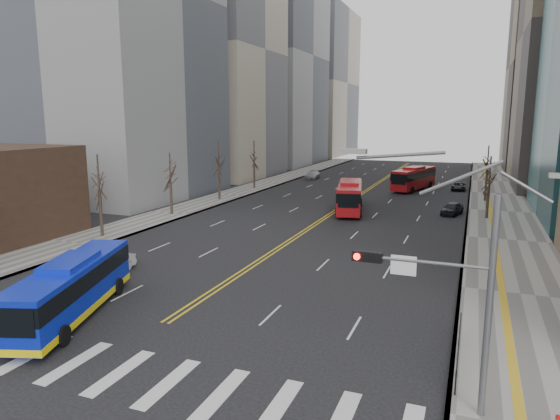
# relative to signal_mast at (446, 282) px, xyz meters

# --- Properties ---
(ground) EXTENTS (220.00, 220.00, 0.00)m
(ground) POSITION_rel_signal_mast_xyz_m (-13.77, -2.00, -4.86)
(ground) COLOR black
(sidewalk_right) EXTENTS (7.00, 130.00, 0.15)m
(sidewalk_right) POSITION_rel_signal_mast_xyz_m (3.73, 43.00, -4.78)
(sidewalk_right) COLOR slate
(sidewalk_right) RESTS_ON ground
(sidewalk_left) EXTENTS (5.00, 130.00, 0.15)m
(sidewalk_left) POSITION_rel_signal_mast_xyz_m (-30.27, 43.00, -4.78)
(sidewalk_left) COLOR slate
(sidewalk_left) RESTS_ON ground
(crosswalk) EXTENTS (26.70, 4.00, 0.01)m
(crosswalk) POSITION_rel_signal_mast_xyz_m (-13.77, -2.00, -4.85)
(crosswalk) COLOR silver
(crosswalk) RESTS_ON ground
(centerline) EXTENTS (0.55, 100.00, 0.01)m
(centerline) POSITION_rel_signal_mast_xyz_m (-13.77, 53.00, -4.85)
(centerline) COLOR gold
(centerline) RESTS_ON ground
(office_towers) EXTENTS (83.00, 134.00, 58.00)m
(office_towers) POSITION_rel_signal_mast_xyz_m (-13.64, 66.51, 19.07)
(office_towers) COLOR gray
(office_towers) RESTS_ON ground
(signal_mast) EXTENTS (5.37, 0.37, 9.39)m
(signal_mast) POSITION_rel_signal_mast_xyz_m (0.00, 0.00, 0.00)
(signal_mast) COLOR slate
(signal_mast) RESTS_ON ground
(pedestrian_railing) EXTENTS (0.06, 6.06, 1.02)m
(pedestrian_railing) POSITION_rel_signal_mast_xyz_m (0.53, 4.00, -4.03)
(pedestrian_railing) COLOR black
(pedestrian_railing) RESTS_ON sidewalk_right
(street_trees) EXTENTS (35.20, 47.20, 7.60)m
(street_trees) POSITION_rel_signal_mast_xyz_m (-20.94, 32.55, 0.02)
(street_trees) COLOR #31251E
(street_trees) RESTS_ON ground
(blue_bus) EXTENTS (5.63, 11.03, 3.19)m
(blue_bus) POSITION_rel_signal_mast_xyz_m (-18.80, 2.00, -3.18)
(blue_bus) COLOR #0D22C4
(blue_bus) RESTS_ON ground
(red_bus_near) EXTENTS (4.75, 11.24, 3.48)m
(red_bus_near) POSITION_rel_signal_mast_xyz_m (-12.22, 37.25, -2.92)
(red_bus_near) COLOR #B01217
(red_bus_near) RESTS_ON ground
(red_bus_far) EXTENTS (5.37, 11.12, 3.45)m
(red_bus_far) POSITION_rel_signal_mast_xyz_m (-7.45, 57.46, -2.94)
(red_bus_far) COLOR #B01217
(red_bus_far) RESTS_ON ground
(car_white) EXTENTS (1.55, 4.24, 1.39)m
(car_white) POSITION_rel_signal_mast_xyz_m (-22.05, 8.58, -4.16)
(car_white) COLOR silver
(car_white) RESTS_ON ground
(car_dark_mid) EXTENTS (2.59, 4.29, 1.37)m
(car_dark_mid) POSITION_rel_signal_mast_xyz_m (-1.27, 39.43, -4.17)
(car_dark_mid) COLOR black
(car_dark_mid) RESTS_ON ground
(car_silver) EXTENTS (2.25, 4.89, 1.39)m
(car_silver) POSITION_rel_signal_mast_xyz_m (-25.45, 65.15, -4.16)
(car_silver) COLOR #ADADB3
(car_silver) RESTS_ON ground
(car_dark_far) EXTENTS (1.93, 4.13, 1.14)m
(car_dark_far) POSITION_rel_signal_mast_xyz_m (-1.27, 59.52, -4.29)
(car_dark_far) COLOR black
(car_dark_far) RESTS_ON ground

